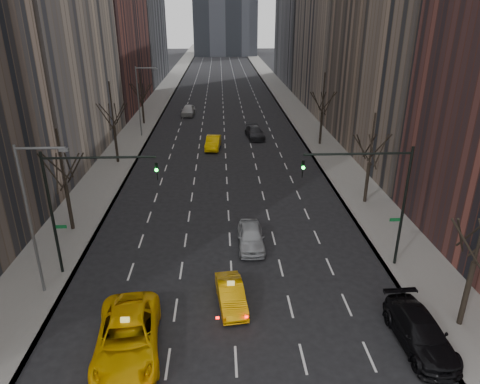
{
  "coord_description": "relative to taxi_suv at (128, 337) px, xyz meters",
  "views": [
    {
      "loc": [
        -0.54,
        -11.74,
        15.41
      ],
      "look_at": [
        0.79,
        16.62,
        3.5
      ],
      "focal_mm": 32.0,
      "sensor_mm": 36.0,
      "label": 1
    }
  ],
  "objects": [
    {
      "name": "traffic_mast_left",
      "position": [
        -3.88,
        7.11,
        4.58
      ],
      "size": [
        6.69,
        0.39,
        8.0
      ],
      "color": "black",
      "rests_on": "ground"
    },
    {
      "name": "parked_suv_black",
      "position": [
        14.43,
        -0.17,
        -0.13
      ],
      "size": [
        2.38,
        5.46,
        1.56
      ],
      "primitive_type": "imported",
      "rotation": [
        0.0,
        0.0,
        0.03
      ],
      "color": "black",
      "rests_on": "ground"
    },
    {
      "name": "taxi_suv",
      "position": [
        0.0,
        0.0,
        0.0
      ],
      "size": [
        3.71,
        6.82,
        1.81
      ],
      "primitive_type": "imported",
      "rotation": [
        0.0,
        0.0,
        0.11
      ],
      "color": "#E9AD04",
      "rests_on": "ground"
    },
    {
      "name": "streetlight_far",
      "position": [
        -5.61,
        40.11,
        4.71
      ],
      "size": [
        2.83,
        0.22,
        9.0
      ],
      "color": "slate",
      "rests_on": "ground"
    },
    {
      "name": "sidewalk_left",
      "position": [
        -7.02,
        65.11,
        -0.83
      ],
      "size": [
        4.5,
        320.0,
        0.15
      ],
      "primitive_type": "cube",
      "color": "slate",
      "rests_on": "ground"
    },
    {
      "name": "traffic_mast_right",
      "position": [
        14.33,
        7.11,
        4.58
      ],
      "size": [
        6.69,
        0.39,
        8.0
      ],
      "color": "black",
      "rests_on": "ground"
    },
    {
      "name": "tree_rw_a",
      "position": [
        17.23,
        1.11,
        2.97
      ],
      "size": [
        3.36,
        3.5,
        8.28
      ],
      "color": "black",
      "rests_on": "ground"
    },
    {
      "name": "tree_lw_d",
      "position": [
        -6.77,
        47.11,
        2.65
      ],
      "size": [
        3.36,
        3.5,
        7.36
      ],
      "color": "black",
      "rests_on": "ground"
    },
    {
      "name": "tree_lw_b",
      "position": [
        -6.77,
        13.11,
        2.81
      ],
      "size": [
        3.36,
        3.5,
        7.82
      ],
      "color": "black",
      "rests_on": "ground"
    },
    {
      "name": "far_suv_grey",
      "position": [
        9.23,
        38.68,
        -0.17
      ],
      "size": [
        2.67,
        5.3,
        1.48
      ],
      "primitive_type": "imported",
      "rotation": [
        0.0,
        0.0,
        0.12
      ],
      "color": "#29292E",
      "rests_on": "ground"
    },
    {
      "name": "far_taxi",
      "position": [
        3.76,
        34.05,
        -0.13
      ],
      "size": [
        2.06,
        4.83,
        1.55
      ],
      "primitive_type": "imported",
      "rotation": [
        0.0,
        0.0,
        -0.09
      ],
      "color": "#FFC405",
      "rests_on": "ground"
    },
    {
      "name": "taxi_sedan",
      "position": [
        5.11,
        3.45,
        -0.24
      ],
      "size": [
        1.91,
        4.2,
        1.34
      ],
      "primitive_type": "imported",
      "rotation": [
        0.0,
        0.0,
        0.12
      ],
      "color": "#D79304",
      "rests_on": "ground"
    },
    {
      "name": "streetlight_near",
      "position": [
        -5.61,
        5.11,
        4.71
      ],
      "size": [
        2.83,
        0.22,
        9.0
      ],
      "color": "slate",
      "rests_on": "ground"
    },
    {
      "name": "sidewalk_right",
      "position": [
        17.48,
        65.11,
        -0.83
      ],
      "size": [
        4.5,
        320.0,
        0.15
      ],
      "primitive_type": "cube",
      "color": "slate",
      "rests_on": "ground"
    },
    {
      "name": "tree_rw_b",
      "position": [
        17.23,
        17.11,
        2.81
      ],
      "size": [
        3.36,
        3.5,
        7.82
      ],
      "color": "black",
      "rests_on": "ground"
    },
    {
      "name": "silver_sedan_ahead",
      "position": [
        6.7,
        10.03,
        -0.13
      ],
      "size": [
        1.84,
        4.55,
        1.55
      ],
      "primitive_type": "imported",
      "rotation": [
        0.0,
        0.0,
        -0.0
      ],
      "color": "#9FA3A7",
      "rests_on": "ground"
    },
    {
      "name": "tree_rw_c",
      "position": [
        17.23,
        35.11,
        3.13
      ],
      "size": [
        3.36,
        3.5,
        8.74
      ],
      "color": "black",
      "rests_on": "ground"
    },
    {
      "name": "tree_lw_c",
      "position": [
        -6.77,
        29.11,
        3.13
      ],
      "size": [
        3.36,
        3.5,
        8.74
      ],
      "color": "black",
      "rests_on": "ground"
    },
    {
      "name": "far_car_white",
      "position": [
        -0.49,
        52.84,
        -0.08
      ],
      "size": [
        2.26,
        4.95,
        1.64
      ],
      "primitive_type": "imported",
      "rotation": [
        0.0,
        0.0,
        -0.07
      ],
      "color": "beige",
      "rests_on": "ground"
    }
  ]
}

